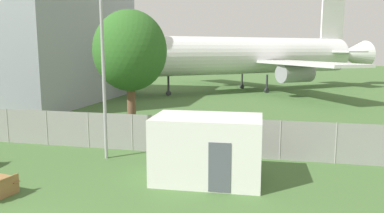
% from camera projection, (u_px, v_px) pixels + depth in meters
% --- Properties ---
extents(perimeter_fence, '(56.07, 0.07, 1.95)m').
position_uv_depth(perimeter_fence, '(132.00, 132.00, 19.78)').
color(perimeter_fence, gray).
rests_on(perimeter_fence, ground).
extents(airplane, '(35.30, 29.79, 13.59)m').
position_uv_depth(airplane, '(247.00, 56.00, 47.14)').
color(airplane, white).
rests_on(airplane, ground).
extents(portable_cabin, '(4.45, 2.78, 2.68)m').
position_uv_depth(portable_cabin, '(207.00, 149.00, 15.17)').
color(portable_cabin, silver).
rests_on(portable_cabin, ground).
extents(tree_near_hangar, '(4.27, 4.27, 7.60)m').
position_uv_depth(tree_near_hangar, '(130.00, 51.00, 21.64)').
color(tree_near_hangar, brown).
rests_on(tree_near_hangar, ground).
extents(light_mast, '(0.44, 0.44, 9.15)m').
position_uv_depth(light_mast, '(103.00, 46.00, 17.67)').
color(light_mast, '#99999E').
rests_on(light_mast, ground).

